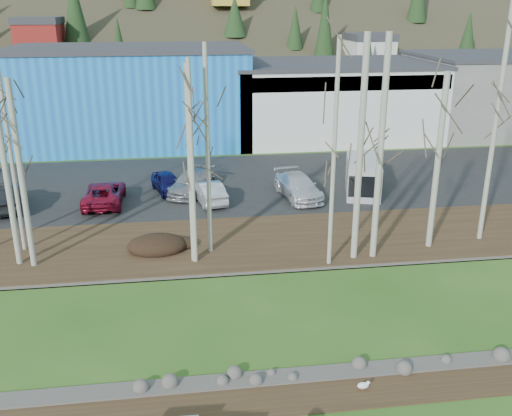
{
  "coord_description": "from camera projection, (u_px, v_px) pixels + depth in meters",
  "views": [
    {
      "loc": [
        -2.13,
        -12.59,
        11.8
      ],
      "look_at": [
        1.46,
        12.96,
        2.5
      ],
      "focal_mm": 40.0,
      "sensor_mm": 36.0,
      "label": 1
    }
  ],
  "objects": [
    {
      "name": "building_blue",
      "position": [
        131.0,
        95.0,
        50.14
      ],
      "size": [
        20.4,
        12.24,
        8.3
      ],
      "color": "blue",
      "rests_on": "ground"
    },
    {
      "name": "car_1",
      "position": [
        104.0,
        193.0,
        34.85
      ],
      "size": [
        2.34,
        4.95,
        1.37
      ],
      "primitive_type": "imported",
      "rotation": [
        0.0,
        0.0,
        3.13
      ],
      "color": "maroon",
      "rests_on": "parking_lot"
    },
    {
      "name": "birch_5",
      "position": [
        208.0,
        153.0,
        26.73
      ],
      "size": [
        0.21,
        0.21,
        10.05
      ],
      "color": "beige",
      "rests_on": "far_bank"
    },
    {
      "name": "car_0",
      "position": [
        6.0,
        197.0,
        34.0
      ],
      "size": [
        2.65,
        4.77,
        1.49
      ],
      "primitive_type": "imported",
      "rotation": [
        0.0,
        0.0,
        3.39
      ],
      "color": "black",
      "rests_on": "parking_lot"
    },
    {
      "name": "birch_1",
      "position": [
        8.0,
        139.0,
        26.72
      ],
      "size": [
        0.19,
        0.19,
        11.31
      ],
      "color": "beige",
      "rests_on": "far_bank"
    },
    {
      "name": "car_3",
      "position": [
        167.0,
        182.0,
        37.12
      ],
      "size": [
        2.48,
        4.01,
        1.27
      ],
      "primitive_type": "imported",
      "rotation": [
        0.0,
        0.0,
        0.28
      ],
      "color": "#12114E",
      "rests_on": "parking_lot"
    },
    {
      "name": "dirt_strip",
      "position": [
        258.0,
        400.0,
        17.96
      ],
      "size": [
        80.0,
        1.8,
        0.03
      ],
      "primitive_type": "cube",
      "color": "#382616",
      "rests_on": "ground"
    },
    {
      "name": "birch_2",
      "position": [
        5.0,
        170.0,
        25.55
      ],
      "size": [
        0.27,
        0.27,
        9.21
      ],
      "color": "beige",
      "rests_on": "far_bank"
    },
    {
      "name": "birch_4",
      "position": [
        191.0,
        167.0,
        25.85
      ],
      "size": [
        0.28,
        0.28,
        9.25
      ],
      "color": "beige",
      "rests_on": "far_bank"
    },
    {
      "name": "river",
      "position": [
        240.0,
        317.0,
        22.71
      ],
      "size": [
        80.0,
        8.0,
        0.9
      ],
      "primitive_type": null,
      "color": "black",
      "rests_on": "ground"
    },
    {
      "name": "birch_11",
      "position": [
        360.0,
        152.0,
        25.97
      ],
      "size": [
        0.3,
        0.3,
        10.52
      ],
      "color": "beige",
      "rests_on": "far_bank"
    },
    {
      "name": "dirt_mound",
      "position": [
        157.0,
        244.0,
        28.44
      ],
      "size": [
        2.96,
        2.09,
        0.58
      ],
      "primitive_type": "ellipsoid",
      "color": "black",
      "rests_on": "far_bank"
    },
    {
      "name": "building_grey",
      "position": [
        491.0,
        93.0,
        54.76
      ],
      "size": [
        14.28,
        12.24,
        7.3
      ],
      "color": "slate",
      "rests_on": "ground"
    },
    {
      "name": "near_bank_rocks",
      "position": [
        254.0,
        381.0,
        18.89
      ],
      "size": [
        80.0,
        0.8,
        0.5
      ],
      "primitive_type": null,
      "color": "#47423D",
      "rests_on": "ground"
    },
    {
      "name": "birch_8",
      "position": [
        438.0,
        163.0,
        27.57
      ],
      "size": [
        0.29,
        0.29,
        8.71
      ],
      "color": "beige",
      "rests_on": "far_bank"
    },
    {
      "name": "van_white",
      "position": [
        363.0,
        177.0,
        36.83
      ],
      "size": [
        3.32,
        5.34,
        2.18
      ],
      "rotation": [
        0.0,
        0.0,
        -0.27
      ],
      "color": "silver",
      "rests_on": "parking_lot"
    },
    {
      "name": "birch_9",
      "position": [
        496.0,
        120.0,
        27.85
      ],
      "size": [
        0.24,
        0.24,
        12.5
      ],
      "color": "beige",
      "rests_on": "far_bank"
    },
    {
      "name": "birch_3",
      "position": [
        192.0,
        165.0,
        25.7
      ],
      "size": [
        0.2,
        0.2,
        9.5
      ],
      "color": "beige",
      "rests_on": "far_bank"
    },
    {
      "name": "birch_0",
      "position": [
        21.0,
        177.0,
        25.42
      ],
      "size": [
        0.26,
        0.26,
        8.71
      ],
      "color": "beige",
      "rests_on": "far_bank"
    },
    {
      "name": "building_white",
      "position": [
        330.0,
        99.0,
        52.73
      ],
      "size": [
        18.36,
        12.24,
        6.8
      ],
      "color": "silver",
      "rests_on": "ground"
    },
    {
      "name": "car_4",
      "position": [
        209.0,
        192.0,
        35.24
      ],
      "size": [
        2.21,
        4.25,
        1.33
      ],
      "primitive_type": "imported",
      "rotation": [
        0.0,
        0.0,
        3.35
      ],
      "color": "silver",
      "rests_on": "parking_lot"
    },
    {
      "name": "seagull",
      "position": [
        364.0,
        385.0,
        18.38
      ],
      "size": [
        0.46,
        0.22,
        0.33
      ],
      "rotation": [
        0.0,
        0.0,
        -0.03
      ],
      "color": "gold",
      "rests_on": "ground"
    },
    {
      "name": "far_bank_rocks",
      "position": [
        230.0,
        272.0,
        26.53
      ],
      "size": [
        80.0,
        0.8,
        0.46
      ],
      "primitive_type": null,
      "color": "#47423D",
      "rests_on": "ground"
    },
    {
      "name": "car_2",
      "position": [
        191.0,
        183.0,
        36.93
      ],
      "size": [
        3.69,
        5.13,
        1.38
      ],
      "primitive_type": "imported",
      "rotation": [
        0.0,
        0.0,
        -0.42
      ],
      "color": "gray",
      "rests_on": "parking_lot"
    },
    {
      "name": "car_5",
      "position": [
        298.0,
        186.0,
        36.04
      ],
      "size": [
        2.73,
        5.21,
        1.44
      ],
      "primitive_type": "imported",
      "rotation": [
        0.0,
        0.0,
        0.15
      ],
      "color": "silver",
      "rests_on": "parking_lot"
    },
    {
      "name": "birch_7",
      "position": [
        380.0,
        151.0,
        26.09
      ],
      "size": [
        0.3,
        0.3,
        10.52
      ],
      "color": "beige",
      "rests_on": "far_bank"
    },
    {
      "name": "parking_lot",
      "position": [
        211.0,
        184.0,
        39.27
      ],
      "size": [
        80.0,
        14.0,
        0.14
      ],
      "primitive_type": "cube",
      "color": "black",
      "rests_on": "ground"
    },
    {
      "name": "birch_6",
      "position": [
        334.0,
        157.0,
        25.34
      ],
      "size": [
        0.2,
        0.2,
        10.41
      ],
      "color": "beige",
      "rests_on": "far_bank"
    },
    {
      "name": "far_bank",
      "position": [
        224.0,
        243.0,
        29.49
      ],
      "size": [
        80.0,
        7.0,
        0.15
      ],
      "primitive_type": "cube",
      "color": "#382616",
      "rests_on": "ground"
    }
  ]
}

